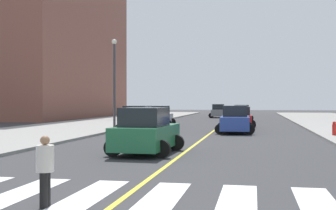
{
  "coord_description": "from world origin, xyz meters",
  "views": [
    {
      "loc": [
        3.07,
        -6.38,
        2.33
      ],
      "look_at": [
        -4.85,
        34.74,
        1.95
      ],
      "focal_mm": 47.7,
      "sensor_mm": 36.0,
      "label": 1
    }
  ],
  "objects_px": {
    "car_white_fifth": "(242,114)",
    "street_lamp": "(114,75)",
    "car_red_fourth": "(241,118)",
    "car_blue_third": "(235,120)",
    "car_gray_seventh": "(218,111)",
    "car_silver_second": "(159,117)",
    "car_green_nearest": "(146,132)",
    "fire_hydrant": "(334,128)",
    "pedestrian_crossing": "(45,168)",
    "car_black_sixth": "(138,120)"
  },
  "relations": [
    {
      "from": "car_white_fifth",
      "to": "street_lamp",
      "type": "bearing_deg",
      "value": 58.84
    },
    {
      "from": "pedestrian_crossing",
      "to": "car_red_fourth",
      "type": "bearing_deg",
      "value": -11.82
    },
    {
      "from": "car_green_nearest",
      "to": "car_black_sixth",
      "type": "bearing_deg",
      "value": 108.64
    },
    {
      "from": "car_gray_seventh",
      "to": "fire_hydrant",
      "type": "bearing_deg",
      "value": -75.62
    },
    {
      "from": "car_white_fifth",
      "to": "street_lamp",
      "type": "distance_m",
      "value": 19.49
    },
    {
      "from": "car_blue_third",
      "to": "car_black_sixth",
      "type": "bearing_deg",
      "value": 4.21
    },
    {
      "from": "street_lamp",
      "to": "car_red_fourth",
      "type": "bearing_deg",
      "value": 19.26
    },
    {
      "from": "car_green_nearest",
      "to": "car_red_fourth",
      "type": "height_order",
      "value": "car_green_nearest"
    },
    {
      "from": "car_silver_second",
      "to": "car_gray_seventh",
      "type": "bearing_deg",
      "value": 78.72
    },
    {
      "from": "car_red_fourth",
      "to": "fire_hydrant",
      "type": "relative_size",
      "value": 4.61
    },
    {
      "from": "car_silver_second",
      "to": "fire_hydrant",
      "type": "xyz_separation_m",
      "value": [
        13.54,
        -10.19,
        -0.3
      ]
    },
    {
      "from": "car_blue_third",
      "to": "car_white_fifth",
      "type": "relative_size",
      "value": 1.07
    },
    {
      "from": "car_red_fourth",
      "to": "car_white_fifth",
      "type": "relative_size",
      "value": 0.97
    },
    {
      "from": "pedestrian_crossing",
      "to": "car_silver_second",
      "type": "bearing_deg",
      "value": 2.03
    },
    {
      "from": "car_black_sixth",
      "to": "car_silver_second",
      "type": "bearing_deg",
      "value": 89.18
    },
    {
      "from": "car_silver_second",
      "to": "fire_hydrant",
      "type": "relative_size",
      "value": 4.81
    },
    {
      "from": "car_green_nearest",
      "to": "car_red_fourth",
      "type": "bearing_deg",
      "value": 82.16
    },
    {
      "from": "car_gray_seventh",
      "to": "car_silver_second",
      "type": "bearing_deg",
      "value": -101.79
    },
    {
      "from": "car_red_fourth",
      "to": "fire_hydrant",
      "type": "bearing_deg",
      "value": 123.47
    },
    {
      "from": "car_green_nearest",
      "to": "car_white_fifth",
      "type": "height_order",
      "value": "car_green_nearest"
    },
    {
      "from": "car_silver_second",
      "to": "car_white_fifth",
      "type": "bearing_deg",
      "value": 56.69
    },
    {
      "from": "pedestrian_crossing",
      "to": "street_lamp",
      "type": "height_order",
      "value": "street_lamp"
    },
    {
      "from": "car_white_fifth",
      "to": "fire_hydrant",
      "type": "bearing_deg",
      "value": 106.58
    },
    {
      "from": "car_black_sixth",
      "to": "street_lamp",
      "type": "xyz_separation_m",
      "value": [
        -2.94,
        3.44,
        3.55
      ]
    },
    {
      "from": "car_silver_second",
      "to": "car_blue_third",
      "type": "bearing_deg",
      "value": -47.56
    },
    {
      "from": "car_green_nearest",
      "to": "street_lamp",
      "type": "xyz_separation_m",
      "value": [
        -6.68,
        16.29,
        3.52
      ]
    },
    {
      "from": "car_silver_second",
      "to": "street_lamp",
      "type": "height_order",
      "value": "street_lamp"
    },
    {
      "from": "car_green_nearest",
      "to": "car_gray_seventh",
      "type": "xyz_separation_m",
      "value": [
        -0.16,
        43.22,
        -0.07
      ]
    },
    {
      "from": "car_white_fifth",
      "to": "pedestrian_crossing",
      "type": "height_order",
      "value": "car_white_fifth"
    },
    {
      "from": "car_blue_third",
      "to": "car_white_fifth",
      "type": "xyz_separation_m",
      "value": [
        -0.01,
        19.07,
        -0.05
      ]
    },
    {
      "from": "pedestrian_crossing",
      "to": "fire_hydrant",
      "type": "xyz_separation_m",
      "value": [
        9.53,
        20.75,
        -0.29
      ]
    },
    {
      "from": "car_blue_third",
      "to": "pedestrian_crossing",
      "type": "relative_size",
      "value": 2.86
    },
    {
      "from": "car_blue_third",
      "to": "car_white_fifth",
      "type": "bearing_deg",
      "value": -91.39
    },
    {
      "from": "car_green_nearest",
      "to": "car_blue_third",
      "type": "bearing_deg",
      "value": 78.51
    },
    {
      "from": "car_white_fifth",
      "to": "car_gray_seventh",
      "type": "relative_size",
      "value": 0.98
    },
    {
      "from": "car_red_fourth",
      "to": "pedestrian_crossing",
      "type": "distance_m",
      "value": 30.16
    },
    {
      "from": "car_blue_third",
      "to": "car_gray_seventh",
      "type": "bearing_deg",
      "value": -84.67
    },
    {
      "from": "car_red_fourth",
      "to": "car_silver_second",
      "type": "bearing_deg",
      "value": -7.66
    },
    {
      "from": "car_red_fourth",
      "to": "street_lamp",
      "type": "distance_m",
      "value": 11.46
    },
    {
      "from": "car_blue_third",
      "to": "car_gray_seventh",
      "type": "height_order",
      "value": "car_blue_third"
    },
    {
      "from": "car_blue_third",
      "to": "car_white_fifth",
      "type": "height_order",
      "value": "car_blue_third"
    },
    {
      "from": "car_blue_third",
      "to": "car_red_fourth",
      "type": "height_order",
      "value": "car_blue_third"
    },
    {
      "from": "fire_hydrant",
      "to": "street_lamp",
      "type": "distance_m",
      "value": 17.77
    },
    {
      "from": "pedestrian_crossing",
      "to": "car_blue_third",
      "type": "bearing_deg",
      "value": -12.95
    },
    {
      "from": "car_gray_seventh",
      "to": "street_lamp",
      "type": "distance_m",
      "value": 27.94
    },
    {
      "from": "car_white_fifth",
      "to": "pedestrian_crossing",
      "type": "distance_m",
      "value": 42.83
    },
    {
      "from": "fire_hydrant",
      "to": "street_lamp",
      "type": "relative_size",
      "value": 0.12
    },
    {
      "from": "fire_hydrant",
      "to": "car_white_fifth",
      "type": "bearing_deg",
      "value": 106.21
    },
    {
      "from": "car_silver_second",
      "to": "car_blue_third",
      "type": "xyz_separation_m",
      "value": [
        7.17,
        -7.31,
        0.05
      ]
    },
    {
      "from": "car_blue_third",
      "to": "fire_hydrant",
      "type": "relative_size",
      "value": 5.06
    }
  ]
}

